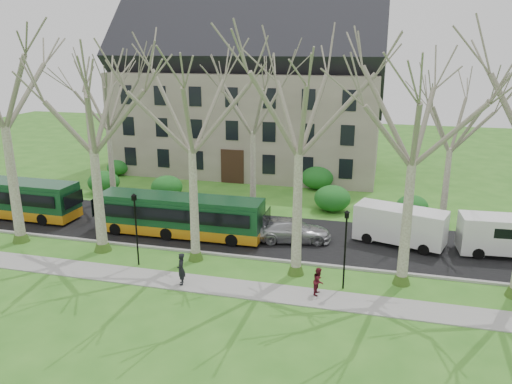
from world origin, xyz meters
TOP-DOWN VIEW (x-y plane):
  - ground at (0.00, 0.00)m, footprint 120.00×120.00m
  - sidewalk at (0.00, -2.50)m, footprint 70.00×2.00m
  - road at (0.00, 5.50)m, footprint 80.00×8.00m
  - curb at (0.00, 1.50)m, footprint 80.00×0.25m
  - building at (-6.00, 24.00)m, footprint 26.50×12.20m
  - tree_row_verge at (0.00, 0.30)m, footprint 49.00×7.00m
  - tree_row_far at (-1.33, 11.00)m, footprint 33.00×7.00m
  - lamp_row at (-0.00, -1.00)m, footprint 36.22×0.22m
  - hedges at (-4.67, 14.00)m, footprint 30.60×8.60m
  - bus_lead at (-19.78, 4.49)m, footprint 11.65×2.63m
  - bus_follow at (-5.40, 4.00)m, footprint 11.33×2.40m
  - sedan at (2.17, 4.87)m, footprint 5.31×3.02m
  - van_a at (8.96, 6.01)m, footprint 6.00×3.58m
  - van_b at (15.32, 5.80)m, footprint 5.75×2.39m
  - pedestrian_a at (-2.51, -2.80)m, footprint 0.63×0.76m
  - pedestrian_b at (4.81, -2.06)m, footprint 0.65×0.78m

SIDE VIEW (x-z plane):
  - ground at x=0.00m, z-range 0.00..0.00m
  - sidewalk at x=0.00m, z-range 0.00..0.06m
  - road at x=0.00m, z-range 0.00..0.06m
  - curb at x=0.00m, z-range 0.00..0.14m
  - sedan at x=2.17m, z-range 0.06..1.51m
  - pedestrian_b at x=4.81m, z-range 0.06..1.53m
  - pedestrian_a at x=-2.51m, z-range 0.06..1.84m
  - hedges at x=-4.67m, z-range 0.00..2.00m
  - van_b at x=15.32m, z-range 0.06..2.52m
  - van_a at x=8.96m, z-range 0.06..2.52m
  - bus_follow at x=-5.40m, z-range 0.06..2.89m
  - bus_lead at x=-19.78m, z-range 0.06..2.96m
  - lamp_row at x=0.00m, z-range 0.42..4.72m
  - tree_row_far at x=-1.33m, z-range 0.00..12.00m
  - tree_row_verge at x=0.00m, z-range 0.00..14.00m
  - building at x=-6.00m, z-range 0.07..16.07m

